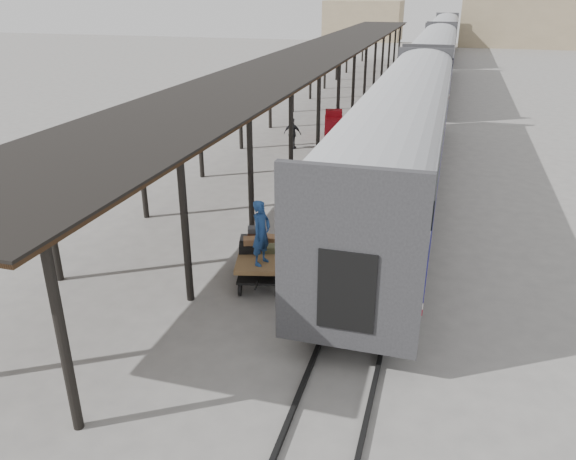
# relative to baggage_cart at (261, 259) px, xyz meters

# --- Properties ---
(ground) EXTENTS (160.00, 160.00, 0.00)m
(ground) POSITION_rel_baggage_cart_xyz_m (-0.12, 0.38, -0.65)
(ground) COLOR slate
(ground) RESTS_ON ground
(train) EXTENTS (3.45, 76.01, 4.01)m
(train) POSITION_rel_baggage_cart_xyz_m (3.07, 34.18, 2.04)
(train) COLOR silver
(train) RESTS_ON ground
(canopy) EXTENTS (4.90, 64.30, 4.15)m
(canopy) POSITION_rel_baggage_cart_xyz_m (-3.52, 24.38, 3.36)
(canopy) COLOR #422B19
(canopy) RESTS_ON ground
(rails) EXTENTS (1.54, 150.00, 0.12)m
(rails) POSITION_rel_baggage_cart_xyz_m (3.08, 34.38, -0.59)
(rails) COLOR black
(rails) RESTS_ON ground
(building_far) EXTENTS (18.00, 10.00, 8.00)m
(building_far) POSITION_rel_baggage_cart_xyz_m (13.88, 78.38, 3.35)
(building_far) COLOR tan
(building_far) RESTS_ON ground
(building_left) EXTENTS (12.00, 8.00, 6.00)m
(building_left) POSITION_rel_baggage_cart_xyz_m (-10.12, 82.38, 2.35)
(building_left) COLOR tan
(building_left) RESTS_ON ground
(baggage_cart) EXTENTS (1.78, 2.63, 0.86)m
(baggage_cart) POSITION_rel_baggage_cart_xyz_m (0.00, 0.00, 0.00)
(baggage_cart) COLOR brown
(baggage_cart) RESTS_ON ground
(suitcase_stack) EXTENTS (1.37, 1.26, 0.56)m
(suitcase_stack) POSITION_rel_baggage_cart_xyz_m (-0.22, 0.30, 0.39)
(suitcase_stack) COLOR #3C3C3F
(suitcase_stack) RESTS_ON baggage_cart
(luggage_tug) EXTENTS (1.33, 1.82, 1.45)m
(luggage_tug) POSITION_rel_baggage_cart_xyz_m (-1.45, 17.18, 0.02)
(luggage_tug) COLOR maroon
(luggage_tug) RESTS_ON ground
(porter) EXTENTS (0.59, 0.75, 1.81)m
(porter) POSITION_rel_baggage_cart_xyz_m (0.25, -0.65, 1.12)
(porter) COLOR navy
(porter) RESTS_ON baggage_cart
(pedestrian) EXTENTS (0.97, 0.46, 1.60)m
(pedestrian) POSITION_rel_baggage_cart_xyz_m (-2.99, 14.12, 0.15)
(pedestrian) COLOR black
(pedestrian) RESTS_ON ground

